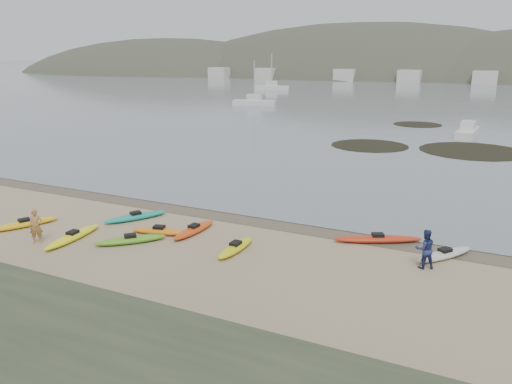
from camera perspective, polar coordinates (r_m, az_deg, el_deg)
The scene contains 9 objects.
ground at distance 27.96m, azimuth 0.00°, elevation -2.96°, with size 600.00×600.00×0.00m, color tan.
wet_sand at distance 27.70m, azimuth -0.27°, elevation -3.13°, with size 60.00×60.00×0.00m, color brown.
water at distance 324.17m, azimuth 24.54°, elevation 12.56°, with size 1200.00×1200.00×0.00m, color slate.
kayaks at distance 25.11m, azimuth -7.06°, elevation -4.85°, with size 22.81×9.45×0.34m.
person_west at distance 26.28m, azimuth -23.85°, elevation -3.61°, with size 0.62×0.41×1.70m, color #AC7945.
person_east at distance 22.47m, azimuth 18.76°, elevation -6.18°, with size 0.84×0.66×1.73m, color navy.
kelp_mats at distance 54.52m, azimuth 19.10°, elevation 5.32°, with size 18.11×24.96×0.04m.
moored_boats at distance 102.33m, azimuth 18.26°, elevation 10.06°, with size 90.63×75.56×1.24m.
far_town at distance 169.08m, azimuth 24.61°, elevation 11.79°, with size 199.00×5.00×4.00m.
Camera 1 is at (11.62, -23.84, 8.84)m, focal length 35.00 mm.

